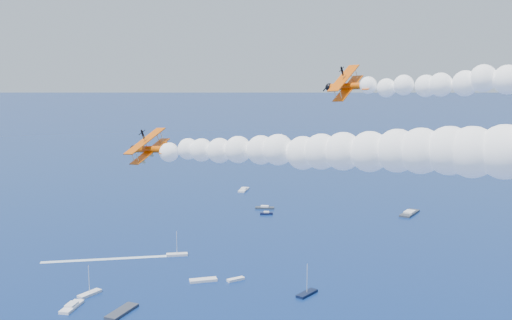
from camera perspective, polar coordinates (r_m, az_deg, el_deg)
The scene contains 4 objects.
biplane_lead at distance 92.12m, azimuth 8.34°, elevation 6.53°, with size 7.23×8.11×4.89m, color #D84F04, non-canonical shape.
biplane_trail at distance 81.46m, azimuth -9.38°, elevation 0.95°, with size 6.39×7.17×4.32m, color #D65004, non-canonical shape.
smoke_trail_trail at distance 64.38m, azimuth 15.54°, elevation 0.91°, with size 71.90×8.69×12.43m, color white, non-canonical shape.
spectator_boats at distance 189.02m, azimuth 15.12°, elevation -10.12°, with size 216.24×180.93×0.70m.
Camera 1 is at (48.76, -48.90, 63.23)m, focal length 44.78 mm.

